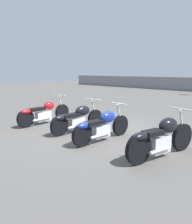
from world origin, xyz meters
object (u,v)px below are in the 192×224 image
(motorcycle_slot_1, at_px, (78,118))
(motorcycle_slot_2, at_px, (102,126))
(motorcycle_slot_0, at_px, (44,113))
(motorcycle_slot_3, at_px, (162,137))

(motorcycle_slot_1, bearing_deg, motorcycle_slot_2, -8.03)
(motorcycle_slot_0, distance_m, motorcycle_slot_1, 1.62)
(motorcycle_slot_2, distance_m, motorcycle_slot_3, 1.67)
(motorcycle_slot_2, height_order, motorcycle_slot_3, motorcycle_slot_3)
(motorcycle_slot_2, xyz_separation_m, motorcycle_slot_3, (1.67, 0.10, 0.03))
(motorcycle_slot_0, height_order, motorcycle_slot_1, motorcycle_slot_0)
(motorcycle_slot_3, bearing_deg, motorcycle_slot_0, -167.81)
(motorcycle_slot_3, bearing_deg, motorcycle_slot_1, -170.87)
(motorcycle_slot_0, bearing_deg, motorcycle_slot_3, -2.89)
(motorcycle_slot_0, bearing_deg, motorcycle_slot_2, -3.54)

